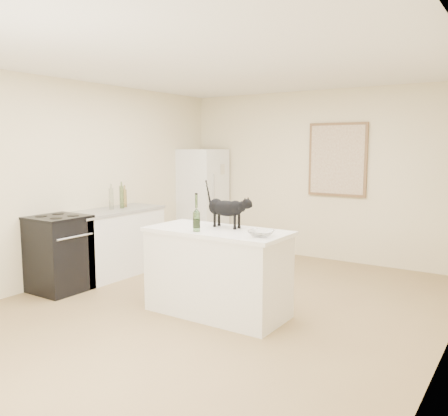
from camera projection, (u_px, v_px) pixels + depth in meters
floor at (220, 306)px, 5.19m from camera, size 5.50×5.50×0.00m
ceiling at (220, 63)px, 4.85m from camera, size 5.50×5.50×0.00m
wall_back at (319, 176)px, 7.30m from camera, size 4.50×0.00×4.50m
wall_left at (79, 180)px, 6.25m from camera, size 0.00×5.50×5.50m
island_base at (217, 274)px, 4.91m from camera, size 1.44×0.67×0.86m
island_top at (217, 231)px, 4.86m from camera, size 1.50×0.70×0.04m
left_cabinets at (114, 243)px, 6.45m from camera, size 0.60×1.40×0.86m
left_countertop at (113, 211)px, 6.39m from camera, size 0.62×1.44×0.04m
stove at (59, 254)px, 5.70m from camera, size 0.60×0.60×0.90m
fridge at (202, 199)px, 8.09m from camera, size 0.68×0.68×1.70m
artwork_frame at (337, 160)px, 7.08m from camera, size 0.90×0.03×1.10m
artwork_canvas at (337, 160)px, 7.06m from camera, size 0.82×0.00×1.02m
black_cat at (226, 210)px, 4.94m from camera, size 0.53×0.18×0.36m
wine_bottle at (196, 215)px, 4.71m from camera, size 0.09×0.09×0.34m
glass_bowl at (261, 234)px, 4.45m from camera, size 0.30×0.30×0.06m
fridge_paper at (223, 169)px, 7.93m from camera, size 0.01×0.13×0.17m
counter_bottle_cluster at (119, 198)px, 6.48m from camera, size 0.10×0.32×0.31m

